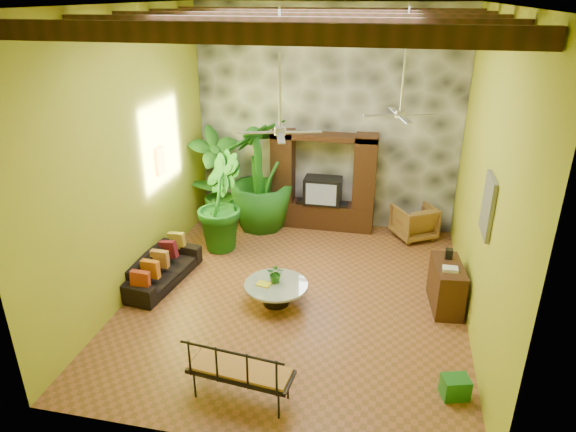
% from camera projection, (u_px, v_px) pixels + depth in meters
% --- Properties ---
extents(ground, '(7.00, 7.00, 0.00)m').
position_uv_depth(ground, '(296.00, 295.00, 9.52)').
color(ground, brown).
rests_on(ground, ground).
extents(ceiling, '(6.00, 7.00, 0.02)m').
position_uv_depth(ceiling, '(299.00, 4.00, 7.51)').
color(ceiling, silver).
rests_on(ceiling, back_wall).
extents(back_wall, '(6.00, 0.02, 5.00)m').
position_uv_depth(back_wall, '(327.00, 120.00, 11.65)').
color(back_wall, '#A5B729').
rests_on(back_wall, ground).
extents(left_wall, '(0.02, 7.00, 5.00)m').
position_uv_depth(left_wall, '(132.00, 156.00, 9.09)').
color(left_wall, '#A5B729').
rests_on(left_wall, ground).
extents(right_wall, '(0.02, 7.00, 5.00)m').
position_uv_depth(right_wall, '(487.00, 180.00, 7.94)').
color(right_wall, '#A5B729').
rests_on(right_wall, ground).
extents(stone_accent_wall, '(5.98, 0.10, 4.98)m').
position_uv_depth(stone_accent_wall, '(327.00, 120.00, 11.59)').
color(stone_accent_wall, '#323438').
rests_on(stone_accent_wall, ground).
extents(ceiling_beams, '(5.95, 5.36, 0.22)m').
position_uv_depth(ceiling_beams, '(299.00, 20.00, 7.60)').
color(ceiling_beams, '#331B10').
rests_on(ceiling_beams, ceiling).
extents(entertainment_center, '(2.40, 0.55, 2.30)m').
position_uv_depth(entertainment_center, '(323.00, 188.00, 11.94)').
color(entertainment_center, '#321C0E').
rests_on(entertainment_center, ground).
extents(ceiling_fan_front, '(1.28, 1.28, 1.86)m').
position_uv_depth(ceiling_fan_front, '(280.00, 118.00, 7.83)').
color(ceiling_fan_front, '#B1B1B6').
rests_on(ceiling_fan_front, ceiling).
extents(ceiling_fan_back, '(1.28, 1.28, 1.86)m').
position_uv_depth(ceiling_fan_back, '(401.00, 102.00, 8.92)').
color(ceiling_fan_back, '#B1B1B6').
rests_on(ceiling_fan_back, ceiling).
extents(wall_art_mask, '(0.06, 0.32, 0.55)m').
position_uv_depth(wall_art_mask, '(160.00, 161.00, 10.14)').
color(wall_art_mask, gold).
rests_on(wall_art_mask, left_wall).
extents(wall_art_painting, '(0.06, 0.70, 0.90)m').
position_uv_depth(wall_art_painting, '(488.00, 206.00, 7.49)').
color(wall_art_painting, teal).
rests_on(wall_art_painting, right_wall).
extents(sofa, '(0.99, 2.01, 0.56)m').
position_uv_depth(sofa, '(161.00, 269.00, 9.86)').
color(sofa, black).
rests_on(sofa, ground).
extents(wicker_armchair, '(1.15, 1.16, 0.78)m').
position_uv_depth(wicker_armchair, '(414.00, 221.00, 11.63)').
color(wicker_armchair, olive).
rests_on(wicker_armchair, ground).
extents(tall_plant_a, '(1.47, 1.49, 2.37)m').
position_uv_depth(tall_plant_a, '(217.00, 178.00, 11.98)').
color(tall_plant_a, '#23671B').
rests_on(tall_plant_a, ground).
extents(tall_plant_b, '(1.25, 1.39, 2.11)m').
position_uv_depth(tall_plant_b, '(219.00, 202.00, 10.94)').
color(tall_plant_b, '#1B691C').
rests_on(tall_plant_b, ground).
extents(tall_plant_c, '(2.01, 2.01, 2.62)m').
position_uv_depth(tall_plant_c, '(260.00, 175.00, 11.78)').
color(tall_plant_c, '#20681B').
rests_on(tall_plant_c, ground).
extents(coffee_table, '(1.14, 1.14, 0.40)m').
position_uv_depth(coffee_table, '(276.00, 291.00, 9.19)').
color(coffee_table, black).
rests_on(coffee_table, ground).
extents(centerpiece_plant, '(0.33, 0.29, 0.35)m').
position_uv_depth(centerpiece_plant, '(276.00, 273.00, 9.12)').
color(centerpiece_plant, '#26691B').
rests_on(centerpiece_plant, coffee_table).
extents(yellow_tray, '(0.29, 0.23, 0.03)m').
position_uv_depth(yellow_tray, '(264.00, 284.00, 9.09)').
color(yellow_tray, yellow).
rests_on(yellow_tray, coffee_table).
extents(iron_bench, '(1.49, 0.68, 0.57)m').
position_uv_depth(iron_bench, '(239.00, 370.00, 6.84)').
color(iron_bench, black).
rests_on(iron_bench, ground).
extents(side_console, '(0.58, 1.09, 0.84)m').
position_uv_depth(side_console, '(446.00, 286.00, 9.03)').
color(side_console, '#3E2513').
rests_on(side_console, ground).
extents(green_bin, '(0.43, 0.37, 0.32)m').
position_uv_depth(green_bin, '(455.00, 387.00, 7.09)').
color(green_bin, '#1F7622').
rests_on(green_bin, ground).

